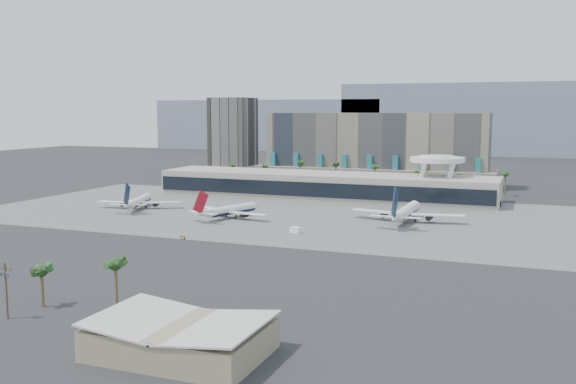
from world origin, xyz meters
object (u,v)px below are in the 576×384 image
(service_vehicle_b, at_px, (296,230))
(taxiway_sign, at_px, (183,238))
(airliner_right, at_px, (406,212))
(airliner_centre, at_px, (230,210))
(service_vehicle_a, at_px, (200,212))
(utility_pole, at_px, (6,286))
(airliner_left, at_px, (139,201))

(service_vehicle_b, distance_m, taxiway_sign, 40.13)
(airliner_right, bearing_deg, taxiway_sign, -135.09)
(service_vehicle_b, bearing_deg, airliner_centre, 171.74)
(service_vehicle_a, bearing_deg, airliner_centre, -33.92)
(service_vehicle_a, xyz_separation_m, taxiway_sign, (19.92, -47.71, -0.69))
(utility_pole, relative_size, taxiway_sign, 5.84)
(utility_pole, distance_m, service_vehicle_b, 113.36)
(utility_pole, relative_size, service_vehicle_a, 2.53)
(utility_pole, bearing_deg, taxiway_sign, 95.98)
(utility_pole, height_order, taxiway_sign, utility_pole)
(airliner_centre, xyz_separation_m, service_vehicle_b, (36.32, -20.33, -2.23))
(airliner_centre, relative_size, service_vehicle_a, 7.61)
(airliner_left, height_order, taxiway_sign, airliner_left)
(airliner_left, distance_m, taxiway_sign, 74.97)
(taxiway_sign, bearing_deg, service_vehicle_a, 130.75)
(airliner_right, bearing_deg, service_vehicle_a, -169.68)
(service_vehicle_a, xyz_separation_m, service_vehicle_b, (51.60, -23.10, -0.13))
(taxiway_sign, bearing_deg, airliner_centre, 113.98)
(service_vehicle_b, xyz_separation_m, taxiway_sign, (-31.69, -24.62, -0.56))
(airliner_left, distance_m, airliner_centre, 49.37)
(airliner_centre, height_order, service_vehicle_a, airliner_centre)
(airliner_centre, bearing_deg, taxiway_sign, -65.32)
(airliner_right, relative_size, service_vehicle_a, 9.77)
(airliner_right, distance_m, taxiway_sign, 88.71)
(service_vehicle_a, bearing_deg, airliner_right, -14.28)
(utility_pole, height_order, service_vehicle_b, utility_pole)
(utility_pole, bearing_deg, airliner_left, 114.23)
(utility_pole, distance_m, service_vehicle_a, 137.22)
(service_vehicle_a, bearing_deg, service_vehicle_b, -47.77)
(utility_pole, xyz_separation_m, taxiway_sign, (-9.03, 86.28, -6.67))
(airliner_right, height_order, service_vehicle_a, airliner_right)
(airliner_left, bearing_deg, airliner_right, -13.51)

